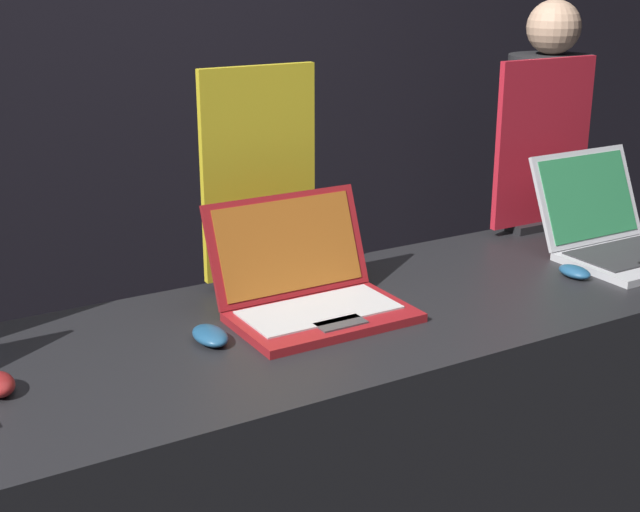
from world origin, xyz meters
name	(u,v)px	position (x,y,z in m)	size (l,w,h in m)	color
wall_back	(106,61)	(0.00, 1.80, 1.40)	(8.00, 0.05, 2.80)	black
display_counter	(319,499)	(0.00, 0.35, 0.48)	(2.31, 0.69, 0.95)	black
laptop_middle	(311,288)	(0.00, 0.39, 1.01)	(0.40, 0.34, 0.25)	maroon
mouse_middle	(210,335)	(-0.27, 0.35, 0.97)	(0.07, 0.11, 0.03)	navy
promo_stand_middle	(261,181)	(0.00, 0.64, 1.21)	(0.30, 0.07, 0.54)	black
laptop_back	(615,234)	(0.93, 0.33, 1.02)	(0.36, 0.38, 0.27)	#B7B7BC
mouse_back	(575,272)	(0.71, 0.26, 0.97)	(0.06, 0.10, 0.03)	navy
promo_stand_back	(543,150)	(0.93, 0.63, 1.20)	(0.35, 0.07, 0.51)	black
person_bystander	(539,210)	(1.41, 1.10, 0.83)	(0.30, 0.30, 1.60)	#282833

